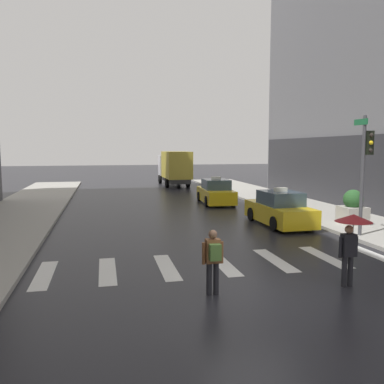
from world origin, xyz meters
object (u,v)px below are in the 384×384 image
traffic_light_pole (365,158)px  box_truck (175,167)px  pedestrian_with_backpack (213,257)px  taxi_lead (279,210)px  planter_near_corner (353,208)px  pedestrian_with_umbrella (352,230)px  taxi_second (216,193)px

traffic_light_pole → box_truck: traffic_light_pole is taller
pedestrian_with_backpack → taxi_lead: bearing=56.1°
taxi_lead → box_truck: size_ratio=0.61×
box_truck → planter_near_corner: 22.52m
traffic_light_pole → pedestrian_with_umbrella: size_ratio=2.47×
box_truck → pedestrian_with_umbrella: box_truck is taller
traffic_light_pole → pedestrian_with_backpack: traffic_light_pole is taller
taxi_lead → box_truck: (-1.43, 20.83, 1.13)m
pedestrian_with_backpack → pedestrian_with_umbrella: bearing=-2.4°
pedestrian_with_backpack → planter_near_corner: planter_near_corner is taller
box_truck → pedestrian_with_umbrella: bearing=-90.8°
planter_near_corner → pedestrian_with_backpack: bearing=-140.8°
taxi_lead → taxi_second: same height
traffic_light_pole → planter_near_corner: (1.11, 2.30, -2.38)m
pedestrian_with_umbrella → pedestrian_with_backpack: pedestrian_with_umbrella is taller
taxi_lead → traffic_light_pole: bearing=-60.0°
traffic_light_pole → box_truck: size_ratio=0.64×
box_truck → pedestrian_with_backpack: size_ratio=4.58×
taxi_second → pedestrian_with_backpack: 16.83m
taxi_second → pedestrian_with_umbrella: pedestrian_with_umbrella is taller
pedestrian_with_umbrella → planter_near_corner: pedestrian_with_umbrella is taller
traffic_light_pole → taxi_second: size_ratio=1.04×
box_truck → pedestrian_with_umbrella: size_ratio=3.89×
pedestrian_with_umbrella → planter_near_corner: bearing=55.5°
box_truck → planter_near_corner: box_truck is taller
taxi_second → box_truck: bearing=92.2°
taxi_second → planter_near_corner: 9.95m
taxi_lead → pedestrian_with_backpack: (-5.58, -8.30, 0.25)m
box_truck → pedestrian_with_backpack: 29.43m
taxi_second → planter_near_corner: size_ratio=2.89×
traffic_light_pole → planter_near_corner: bearing=64.2°
traffic_light_pole → pedestrian_with_backpack: bearing=-147.8°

